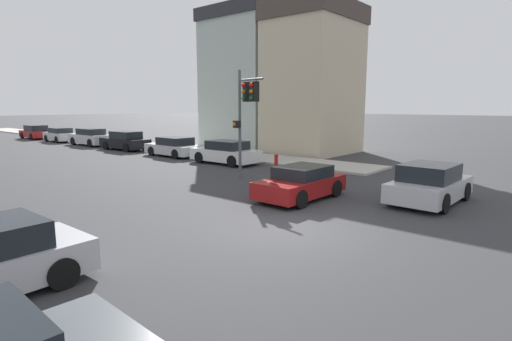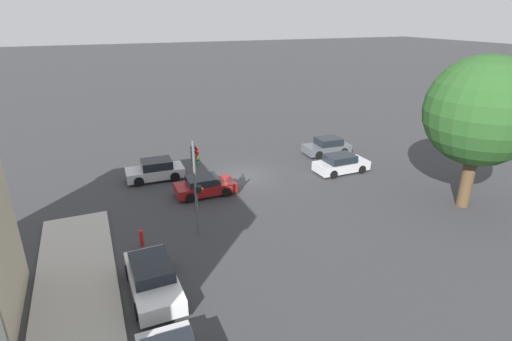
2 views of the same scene
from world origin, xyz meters
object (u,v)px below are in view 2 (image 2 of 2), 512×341
at_px(crossing_car_3, 327,146).
at_px(parked_car_0, 153,278).
at_px(street_tree, 481,112).
at_px(crossing_car_1, 205,186).
at_px(crossing_car_2, 341,164).
at_px(fire_hydrant, 142,237).
at_px(crossing_car_0, 155,170).
at_px(traffic_signal, 195,168).

relative_size(crossing_car_3, parked_car_0, 0.87).
relative_size(street_tree, parked_car_0, 2.04).
distance_m(crossing_car_1, crossing_car_2, 10.61).
relative_size(crossing_car_1, crossing_car_3, 0.99).
xyz_separation_m(crossing_car_1, fire_hydrant, (4.75, 4.84, -0.12)).
distance_m(crossing_car_0, crossing_car_1, 4.69).
xyz_separation_m(street_tree, parked_car_0, (19.23, 0.94, -5.29)).
height_order(crossing_car_1, parked_car_0, parked_car_0).
distance_m(street_tree, traffic_signal, 16.58).
xyz_separation_m(crossing_car_3, parked_car_0, (16.71, 12.68, 0.01)).
bearing_deg(parked_car_0, crossing_car_1, 150.16).
bearing_deg(crossing_car_1, traffic_signal, -109.79).
bearing_deg(street_tree, crossing_car_0, -34.85).
xyz_separation_m(street_tree, crossing_car_0, (16.95, -11.80, -5.28)).
bearing_deg(crossing_car_0, crossing_car_1, 124.20).
xyz_separation_m(crossing_car_2, crossing_car_3, (-1.29, -3.98, 0.02)).
bearing_deg(street_tree, crossing_car_1, -28.54).
relative_size(traffic_signal, crossing_car_1, 1.34).
xyz_separation_m(crossing_car_1, crossing_car_2, (-10.61, 0.09, 0.04)).
height_order(crossing_car_0, parked_car_0, crossing_car_0).
xyz_separation_m(street_tree, crossing_car_2, (3.82, -7.75, -5.32)).
bearing_deg(crossing_car_0, street_tree, 146.83).
bearing_deg(crossing_car_1, parked_car_0, -117.96).
relative_size(crossing_car_2, crossing_car_3, 1.04).
bearing_deg(traffic_signal, parked_car_0, -112.31).
distance_m(traffic_signal, crossing_car_0, 8.74).
distance_m(traffic_signal, crossing_car_2, 13.21).
height_order(street_tree, crossing_car_3, street_tree).
bearing_deg(crossing_car_3, parked_car_0, 39.86).
relative_size(crossing_car_2, parked_car_0, 0.91).
height_order(crossing_car_0, crossing_car_3, crossing_car_0).
height_order(crossing_car_0, fire_hydrant, crossing_car_0).
bearing_deg(crossing_car_0, parked_car_0, 81.50).
xyz_separation_m(street_tree, crossing_car_3, (2.52, -11.74, -5.29)).
height_order(crossing_car_3, parked_car_0, crossing_car_3).
relative_size(street_tree, crossing_car_1, 2.36).
xyz_separation_m(crossing_car_0, fire_hydrant, (2.23, 8.79, -0.20)).
height_order(traffic_signal, crossing_car_3, traffic_signal).
xyz_separation_m(crossing_car_1, parked_car_0, (4.81, 8.79, 0.07)).
distance_m(crossing_car_0, parked_car_0, 12.94).
xyz_separation_m(street_tree, fire_hydrant, (19.18, -3.00, -5.48)).
distance_m(street_tree, crossing_car_3, 13.12).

